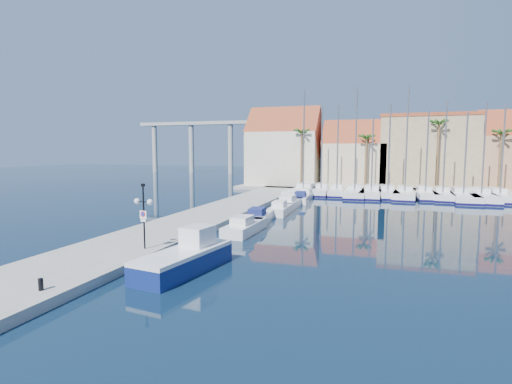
# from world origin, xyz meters

# --- Properties ---
(ground) EXTENTS (260.00, 260.00, 0.00)m
(ground) POSITION_xyz_m (0.00, 0.00, 0.00)
(ground) COLOR black
(ground) RESTS_ON ground
(quay_west) EXTENTS (6.00, 77.00, 0.50)m
(quay_west) POSITION_xyz_m (-9.00, 13.50, 0.25)
(quay_west) COLOR gray
(quay_west) RESTS_ON ground
(shore_north) EXTENTS (54.00, 16.00, 0.50)m
(shore_north) POSITION_xyz_m (10.00, 48.00, 0.25)
(shore_north) COLOR gray
(shore_north) RESTS_ON ground
(lamp_post) EXTENTS (1.35, 0.49, 3.99)m
(lamp_post) POSITION_xyz_m (-7.00, -0.78, 3.12)
(lamp_post) COLOR black
(lamp_post) RESTS_ON quay_west
(bollard) EXTENTS (0.21, 0.21, 0.53)m
(bollard) POSITION_xyz_m (-7.07, -8.44, 0.76)
(bollard) COLOR black
(bollard) RESTS_ON quay_west
(fishing_boat) EXTENTS (3.11, 6.67, 2.25)m
(fishing_boat) POSITION_xyz_m (-3.23, -2.58, 0.75)
(fishing_boat) COLOR navy
(fishing_boat) RESTS_ON ground
(motorboat_west_0) EXTENTS (1.98, 5.78, 1.40)m
(motorboat_west_0) POSITION_xyz_m (-3.57, 7.71, 0.51)
(motorboat_west_0) COLOR white
(motorboat_west_0) RESTS_ON ground
(motorboat_west_1) EXTENTS (2.29, 5.74, 1.40)m
(motorboat_west_1) POSITION_xyz_m (-3.87, 12.26, 0.51)
(motorboat_west_1) COLOR white
(motorboat_west_1) RESTS_ON ground
(motorboat_west_2) EXTENTS (1.86, 5.34, 1.40)m
(motorboat_west_2) POSITION_xyz_m (-3.21, 17.62, 0.51)
(motorboat_west_2) COLOR white
(motorboat_west_2) RESTS_ON ground
(motorboat_west_3) EXTENTS (2.18, 6.45, 1.40)m
(motorboat_west_3) POSITION_xyz_m (-3.51, 22.71, 0.51)
(motorboat_west_3) COLOR white
(motorboat_west_3) RESTS_ON ground
(motorboat_west_4) EXTENTS (2.25, 5.73, 1.40)m
(motorboat_west_4) POSITION_xyz_m (-3.04, 27.19, 0.51)
(motorboat_west_4) COLOR white
(motorboat_west_4) RESTS_ON ground
(motorboat_west_5) EXTENTS (1.66, 5.05, 1.40)m
(motorboat_west_5) POSITION_xyz_m (-3.21, 32.07, 0.51)
(motorboat_west_5) COLOR white
(motorboat_west_5) RESTS_ON ground
(sailboat_0) EXTENTS (4.04, 11.90, 14.98)m
(sailboat_0) POSITION_xyz_m (-4.27, 35.84, 0.59)
(sailboat_0) COLOR white
(sailboat_0) RESTS_ON ground
(sailboat_1) EXTENTS (2.49, 8.77, 12.62)m
(sailboat_1) POSITION_xyz_m (-1.92, 36.70, 0.61)
(sailboat_1) COLOR white
(sailboat_1) RESTS_ON ground
(sailboat_2) EXTENTS (2.58, 8.19, 12.70)m
(sailboat_2) POSITION_xyz_m (0.34, 36.41, 0.63)
(sailboat_2) COLOR white
(sailboat_2) RESTS_ON ground
(sailboat_3) EXTENTS (3.09, 10.40, 14.99)m
(sailboat_3) POSITION_xyz_m (2.88, 35.60, 0.61)
(sailboat_3) COLOR white
(sailboat_3) RESTS_ON ground
(sailboat_4) EXTENTS (3.16, 10.64, 11.15)m
(sailboat_4) POSITION_xyz_m (5.13, 36.06, 0.56)
(sailboat_4) COLOR white
(sailboat_4) RESTS_ON ground
(sailboat_5) EXTENTS (3.33, 9.75, 12.65)m
(sailboat_5) POSITION_xyz_m (7.22, 36.50, 0.59)
(sailboat_5) COLOR white
(sailboat_5) RESTS_ON ground
(sailboat_6) EXTENTS (3.66, 10.83, 14.95)m
(sailboat_6) POSITION_xyz_m (9.48, 35.94, 0.61)
(sailboat_6) COLOR white
(sailboat_6) RESTS_ON ground
(sailboat_7) EXTENTS (3.06, 9.66, 11.63)m
(sailboat_7) POSITION_xyz_m (12.02, 36.69, 0.58)
(sailboat_7) COLOR white
(sailboat_7) RESTS_ON ground
(sailboat_8) EXTENTS (2.90, 9.34, 12.78)m
(sailboat_8) POSITION_xyz_m (14.13, 35.99, 0.60)
(sailboat_8) COLOR white
(sailboat_8) RESTS_ON ground
(sailboat_9) EXTENTS (3.32, 11.60, 11.24)m
(sailboat_9) POSITION_xyz_m (16.48, 35.65, 0.55)
(sailboat_9) COLOR white
(sailboat_9) RESTS_ON ground
(sailboat_10) EXTENTS (3.69, 11.85, 12.42)m
(sailboat_10) POSITION_xyz_m (18.60, 35.96, 0.56)
(sailboat_10) COLOR white
(sailboat_10) RESTS_ON ground
(sailboat_11) EXTENTS (3.02, 9.43, 12.00)m
(sailboat_11) POSITION_xyz_m (20.76, 36.44, 0.59)
(sailboat_11) COLOR white
(sailboat_11) RESTS_ON ground
(building_0) EXTENTS (12.30, 9.00, 13.50)m
(building_0) POSITION_xyz_m (-10.00, 47.00, 6.52)
(building_0) COLOR beige
(building_0) RESTS_ON shore_north
(building_1) EXTENTS (10.30, 8.00, 11.00)m
(building_1) POSITION_xyz_m (2.00, 47.00, 5.30)
(building_1) COLOR beige
(building_1) RESTS_ON shore_north
(building_2) EXTENTS (14.20, 10.20, 11.50)m
(building_2) POSITION_xyz_m (13.00, 48.00, 6.26)
(building_2) COLOR #9F8662
(building_2) RESTS_ON shore_north
(palm_0) EXTENTS (2.60, 2.60, 10.15)m
(palm_0) POSITION_xyz_m (-6.00, 42.00, 9.08)
(palm_0) COLOR brown
(palm_0) RESTS_ON shore_north
(palm_1) EXTENTS (2.60, 2.60, 9.15)m
(palm_1) POSITION_xyz_m (4.00, 42.00, 8.14)
(palm_1) COLOR brown
(palm_1) RESTS_ON shore_north
(palm_2) EXTENTS (2.60, 2.60, 11.15)m
(palm_2) POSITION_xyz_m (14.00, 42.00, 10.02)
(palm_2) COLOR brown
(palm_2) RESTS_ON shore_north
(palm_3) EXTENTS (2.60, 2.60, 9.65)m
(palm_3) POSITION_xyz_m (22.00, 42.00, 8.61)
(palm_3) COLOR brown
(palm_3) RESTS_ON shore_north
(viaduct) EXTENTS (48.00, 2.20, 14.45)m
(viaduct) POSITION_xyz_m (-39.07, 82.00, 10.25)
(viaduct) COLOR #9E9E99
(viaduct) RESTS_ON ground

